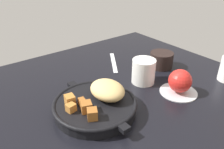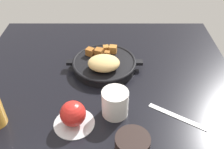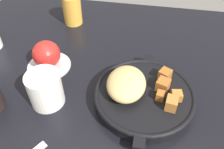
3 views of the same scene
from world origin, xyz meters
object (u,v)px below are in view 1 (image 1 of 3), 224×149
cast_iron_skillet (96,103)px  red_apple (180,81)px  butter_knife (114,62)px  ceramic_mug_white (144,71)px  coffee_mug_dark (161,60)px

cast_iron_skillet → red_apple: 27.60cm
butter_knife → ceramic_mug_white: size_ratio=2.20×
red_apple → cast_iron_skillet: bearing=-107.5°
coffee_mug_dark → butter_knife: bearing=-139.3°
red_apple → butter_knife: size_ratio=0.40×
cast_iron_skillet → butter_knife: size_ratio=1.51×
red_apple → coffee_mug_dark: size_ratio=0.83×
ceramic_mug_white → coffee_mug_dark: ceramic_mug_white is taller
cast_iron_skillet → coffee_mug_dark: (-7.86, 36.01, 0.38)cm
cast_iron_skillet → coffee_mug_dark: size_ratio=3.13×
ceramic_mug_white → cast_iron_skillet: bearing=-80.7°
coffee_mug_dark → red_apple: bearing=-31.1°
ceramic_mug_white → red_apple: bearing=20.0°
cast_iron_skillet → red_apple: size_ratio=3.78×
cast_iron_skillet → butter_knife: bearing=133.4°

